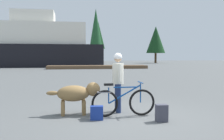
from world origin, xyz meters
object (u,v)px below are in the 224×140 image
at_px(bicycle, 123,102).
at_px(ferry_boat, 18,46).
at_px(person_cyclist, 118,77).
at_px(dog, 77,93).
at_px(backpack, 162,113).
at_px(handbag_pannier, 97,113).

xyz_separation_m(bicycle, ferry_boat, (-9.20, 33.30, 2.75)).
relative_size(bicycle, person_cyclist, 1.01).
height_order(dog, ferry_boat, ferry_boat).
distance_m(bicycle, ferry_boat, 34.66).
bearing_deg(person_cyclist, bicycle, -85.47).
bearing_deg(person_cyclist, dog, -174.23).
bearing_deg(dog, backpack, -28.64).
distance_m(dog, backpack, 2.32).
bearing_deg(ferry_boat, backpack, -73.58).
height_order(person_cyclist, backpack, person_cyclist).
bearing_deg(ferry_boat, handbag_pannier, -75.83).
bearing_deg(handbag_pannier, ferry_boat, 104.17).
xyz_separation_m(bicycle, person_cyclist, (-0.04, 0.53, 0.63)).
bearing_deg(backpack, person_cyclist, 125.20).
bearing_deg(backpack, handbag_pannier, 164.59).
bearing_deg(bicycle, person_cyclist, 94.53).
distance_m(person_cyclist, ferry_boat, 34.10).
bearing_deg(backpack, bicycle, 139.81).
bearing_deg(handbag_pannier, dog, 124.80).
bearing_deg(bicycle, handbag_pannier, -160.10).
distance_m(bicycle, backpack, 1.08).
xyz_separation_m(backpack, ferry_boat, (-10.02, 33.99, 2.92)).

